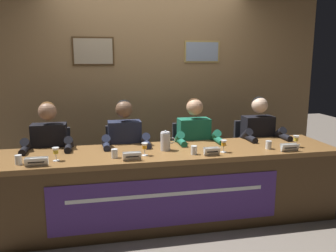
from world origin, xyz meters
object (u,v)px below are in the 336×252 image
object	(u,v)px
juice_glass_far_left	(56,152)
chair_far_right	(252,158)
chair_far_left	(53,170)
conference_table	(170,176)
water_cup_far_right	(268,145)
water_cup_center_right	(194,151)
water_cup_center_left	(115,154)
juice_glass_far_right	(296,139)
nameplate_far_right	(290,147)
nameplate_center_right	(212,151)
panelist_far_left	(49,151)
chair_center_right	(191,162)
water_cup_far_left	(18,160)
panelist_center_right	(196,143)
juice_glass_center_right	(224,144)
panelist_center_left	(126,147)
nameplate_center_left	(132,156)
water_pitcher_central	(165,141)
chair_center_left	(125,166)
nameplate_far_left	(36,162)
panelist_far_right	(260,140)
juice_glass_center_left	(145,147)

from	to	relation	value
juice_glass_far_left	chair_far_right	bearing A→B (deg)	17.58
chair_far_left	conference_table	bearing A→B (deg)	-29.50
water_cup_far_right	water_cup_center_right	bearing A→B (deg)	-177.01
water_cup_center_left	juice_glass_far_right	xyz separation A→B (m)	(1.88, 0.01, 0.05)
juice_glass_far_left	nameplate_far_right	xyz separation A→B (m)	(2.26, -0.14, -0.05)
chair_far_left	nameplate_center_right	distance (m)	1.82
conference_table	panelist_far_left	size ratio (longest dim) A/B	2.86
water_cup_center_left	juice_glass_far_left	bearing A→B (deg)	178.39
panelist_far_left	nameplate_center_right	world-z (taller)	panelist_far_left
conference_table	water_cup_center_right	size ratio (longest dim) A/B	41.14
chair_center_right	water_cup_far_left	bearing A→B (deg)	-156.72
panelist_center_right	nameplate_center_right	world-z (taller)	panelist_center_right
panelist_far_left	juice_glass_center_right	xyz separation A→B (m)	(1.72, -0.56, 0.13)
nameplate_center_right	panelist_center_left	bearing A→B (deg)	140.27
nameplate_center_left	juice_glass_center_right	distance (m)	0.92
panelist_far_left	water_pitcher_central	size ratio (longest dim) A/B	5.83
panelist_center_left	chair_far_right	size ratio (longest dim) A/B	1.37
chair_far_left	chair_center_left	xyz separation A→B (m)	(0.80, 0.00, 0.00)
nameplate_far_left	chair_center_left	distance (m)	1.24
panelist_far_left	nameplate_center_right	size ratio (longest dim) A/B	8.00
water_cup_far_left	panelist_far_right	world-z (taller)	panelist_far_right
panelist_center_left	panelist_far_right	world-z (taller)	same
water_cup_far_left	nameplate_center_left	world-z (taller)	water_cup_far_left
nameplate_far_left	panelist_far_right	bearing A→B (deg)	15.14
water_cup_far_left	water_pitcher_central	world-z (taller)	water_pitcher_central
chair_center_right	nameplate_far_right	world-z (taller)	chair_center_right
panelist_far_left	nameplate_center_right	distance (m)	1.70
water_cup_far_left	water_cup_center_left	world-z (taller)	same
nameplate_center_left	water_pitcher_central	size ratio (longest dim) A/B	0.80
panelist_far_left	chair_center_right	world-z (taller)	panelist_far_left
nameplate_far_left	juice_glass_far_left	size ratio (longest dim) A/B	1.56
juice_glass_center_left	panelist_far_left	bearing A→B (deg)	151.32
water_cup_center_right	conference_table	bearing A→B (deg)	156.97
nameplate_center_left	juice_glass_center_left	size ratio (longest dim) A/B	1.35
water_cup_far_left	panelist_center_left	world-z (taller)	panelist_center_left
chair_center_left	chair_center_right	bearing A→B (deg)	0.00
juice_glass_center_left	panelist_far_right	size ratio (longest dim) A/B	0.10
nameplate_far_left	nameplate_far_right	distance (m)	2.41
chair_center_right	juice_glass_center_right	bearing A→B (deg)	-80.83
juice_glass_far_left	water_cup_far_left	distance (m)	0.32
water_pitcher_central	nameplate_far_right	bearing A→B (deg)	-13.95
chair_center_left	juice_glass_far_right	distance (m)	1.92
panelist_far_left	water_cup_far_left	xyz separation A→B (m)	(-0.19, -0.57, 0.08)
nameplate_far_left	water_cup_far_right	world-z (taller)	water_cup_far_right
water_cup_far_left	chair_center_left	size ratio (longest dim) A/B	0.09
juice_glass_center_right	conference_table	bearing A→B (deg)	171.42
nameplate_far_left	juice_glass_center_left	xyz separation A→B (m)	(0.96, 0.14, 0.05)
nameplate_center_right	juice_glass_far_right	xyz separation A→B (m)	(0.96, 0.12, 0.05)
water_cup_center_right	panelist_far_right	size ratio (longest dim) A/B	0.07
nameplate_center_left	water_cup_far_right	distance (m)	1.42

